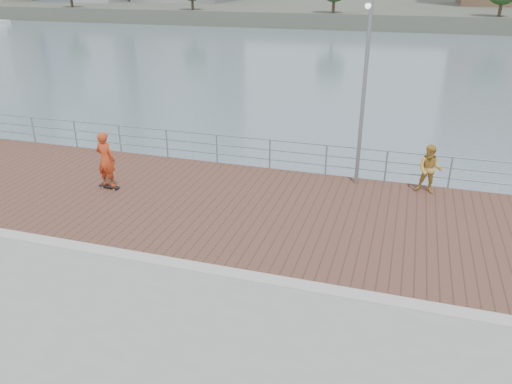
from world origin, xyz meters
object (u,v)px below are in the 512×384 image
(guardrail, at_px, (298,153))
(skateboarder, at_px, (106,160))
(street_lamp, at_px, (366,47))
(bystander, at_px, (430,169))

(guardrail, bearing_deg, skateboarder, -148.97)
(guardrail, relative_size, skateboarder, 21.08)
(street_lamp, height_order, bystander, street_lamp)
(skateboarder, relative_size, bystander, 1.15)
(skateboarder, distance_m, bystander, 10.42)
(guardrail, bearing_deg, street_lamp, -24.13)
(street_lamp, distance_m, skateboarder, 8.86)
(street_lamp, distance_m, bystander, 4.39)
(street_lamp, relative_size, skateboarder, 3.46)
(guardrail, height_order, bystander, bystander)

